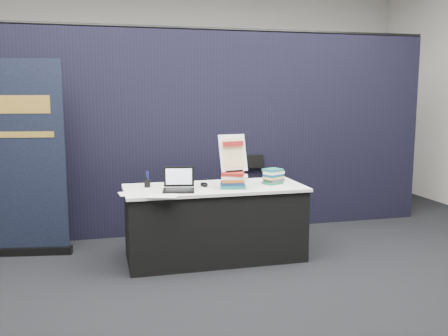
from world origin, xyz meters
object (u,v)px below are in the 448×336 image
(display_table, at_px, (215,223))
(stacking_chair, at_px, (251,191))
(pullup_banner, at_px, (26,170))
(info_sign, at_px, (233,153))
(book_stack_tall, at_px, (234,180))
(laptop, at_px, (178,185))
(book_stack_short, at_px, (273,176))

(display_table, relative_size, stacking_chair, 1.94)
(pullup_banner, xyz_separation_m, stacking_chair, (2.49, 0.19, -0.38))
(pullup_banner, distance_m, stacking_chair, 2.53)
(display_table, xyz_separation_m, info_sign, (0.16, -0.10, 0.71))
(pullup_banner, bearing_deg, info_sign, -10.04)
(pullup_banner, relative_size, stacking_chair, 2.17)
(display_table, relative_size, info_sign, 4.78)
(book_stack_tall, distance_m, info_sign, 0.26)
(laptop, height_order, stacking_chair, laptop)
(book_stack_short, relative_size, stacking_chair, 0.24)
(laptop, height_order, book_stack_tall, laptop)
(display_table, distance_m, laptop, 0.60)
(info_sign, bearing_deg, laptop, 175.01)
(book_stack_tall, height_order, book_stack_short, book_stack_tall)
(laptop, xyz_separation_m, info_sign, (0.55, 0.03, 0.29))
(laptop, xyz_separation_m, book_stack_short, (1.01, 0.13, 0.02))
(laptop, distance_m, stacking_chair, 1.42)
(laptop, bearing_deg, display_table, 29.32)
(display_table, height_order, info_sign, info_sign)
(info_sign, xyz_separation_m, pullup_banner, (-2.01, 0.71, -0.19))
(laptop, relative_size, info_sign, 0.87)
(laptop, distance_m, pullup_banner, 1.64)
(book_stack_tall, height_order, stacking_chair, stacking_chair)
(info_sign, bearing_deg, stacking_chair, 54.00)
(info_sign, bearing_deg, pullup_banner, 152.48)
(display_table, height_order, book_stack_tall, book_stack_tall)
(laptop, distance_m, book_stack_short, 1.02)
(laptop, bearing_deg, book_stack_short, 18.10)
(display_table, bearing_deg, pullup_banner, 161.81)
(display_table, xyz_separation_m, laptop, (-0.39, -0.13, 0.43))
(display_table, relative_size, pullup_banner, 0.89)
(display_table, bearing_deg, info_sign, -32.52)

